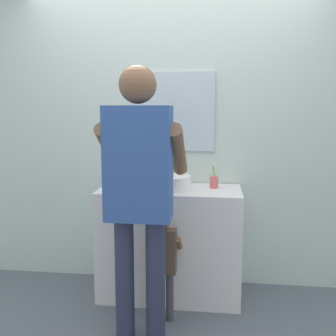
{
  "coord_description": "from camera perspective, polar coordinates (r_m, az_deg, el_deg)",
  "views": [
    {
      "loc": [
        0.36,
        -2.73,
        1.53
      ],
      "look_at": [
        0.0,
        0.15,
        1.09
      ],
      "focal_mm": 41.35,
      "sensor_mm": 36.0,
      "label": 1
    }
  ],
  "objects": [
    {
      "name": "vanity_cabinet",
      "position": [
        3.24,
        0.33,
        -10.86
      ],
      "size": [
        1.13,
        0.54,
        0.9
      ],
      "primitive_type": "cube",
      "color": "white",
      "rests_on": "ground"
    },
    {
      "name": "adult_parent",
      "position": [
        2.48,
        -4.24,
        -1.84
      ],
      "size": [
        0.56,
        0.58,
        1.8
      ],
      "color": "#2D334C",
      "rests_on": "ground"
    },
    {
      "name": "soap_bottle",
      "position": [
        3.17,
        -4.86,
        -1.66
      ],
      "size": [
        0.06,
        0.06,
        0.17
      ],
      "color": "#B27FC6",
      "rests_on": "vanity_cabinet"
    },
    {
      "name": "ground_plane",
      "position": [
        3.15,
        -0.36,
        -20.41
      ],
      "size": [
        14.0,
        14.0,
        0.0
      ],
      "primitive_type": "plane",
      "color": "slate"
    },
    {
      "name": "child_toddler",
      "position": [
        2.85,
        -0.64,
        -12.98
      ],
      "size": [
        0.25,
        0.25,
        0.8
      ],
      "color": "#47474C",
      "rests_on": "ground"
    },
    {
      "name": "faucet",
      "position": [
        3.28,
        0.72,
        -1.03
      ],
      "size": [
        0.18,
        0.14,
        0.18
      ],
      "color": "#B7BABF",
      "rests_on": "vanity_cabinet"
    },
    {
      "name": "toothbrush_cup",
      "position": [
        3.16,
        6.8,
        -1.98
      ],
      "size": [
        0.07,
        0.07,
        0.21
      ],
      "color": "#D86666",
      "rests_on": "vanity_cabinet"
    },
    {
      "name": "sink_basin",
      "position": [
        3.09,
        0.3,
        -2.1
      ],
      "size": [
        0.33,
        0.33,
        0.11
      ],
      "color": "white",
      "rests_on": "vanity_cabinet"
    },
    {
      "name": "back_wall",
      "position": [
        3.37,
        0.99,
        5.61
      ],
      "size": [
        4.4,
        0.1,
        2.7
      ],
      "color": "silver",
      "rests_on": "ground"
    }
  ]
}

